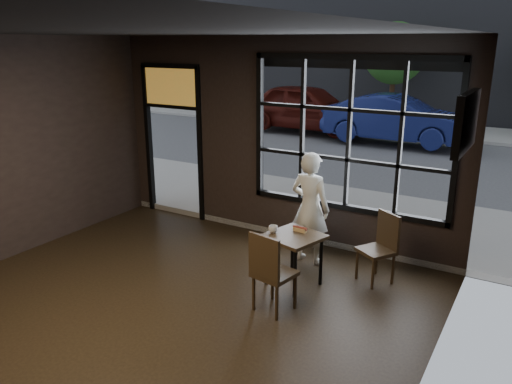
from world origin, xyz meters
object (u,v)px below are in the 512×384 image
Objects in this scene: navy_car at (396,119)px; man at (310,208)px; chair_near at (275,271)px; cafe_table at (294,260)px.

man is at bearing -171.80° from navy_car.
chair_near is at bearing 103.82° from man.
cafe_table is 0.70× the size of chair_near.
chair_near is 0.61× the size of man.
navy_car is at bearing -71.40° from chair_near.
chair_near is 0.23× the size of navy_car.
man is at bearing 115.80° from cafe_table.
chair_near reaches higher than cafe_table.
man reaches higher than chair_near.
navy_car reaches higher than cafe_table.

